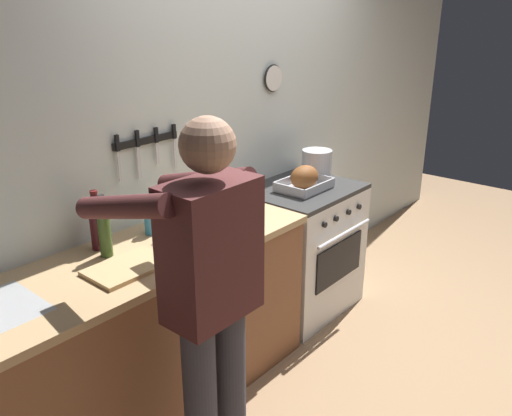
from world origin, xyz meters
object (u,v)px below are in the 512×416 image
(stock_pot, at_px, (317,165))
(bottle_olive_oil, at_px, (105,231))
(cutting_board, at_px, (128,267))
(bottle_wine_red, at_px, (97,225))
(bottle_dish_soap, at_px, (150,219))
(bottle_soy_sauce, at_px, (171,219))
(roasting_pan, at_px, (304,179))
(stove, at_px, (301,248))
(person_cook, at_px, (209,292))

(stock_pot, height_order, bottle_olive_oil, bottle_olive_oil)
(cutting_board, bearing_deg, stock_pot, 4.33)
(cutting_board, bearing_deg, bottle_wine_red, 80.62)
(cutting_board, xyz_separation_m, bottle_wine_red, (0.05, 0.29, 0.12))
(bottle_wine_red, distance_m, bottle_dish_soap, 0.29)
(bottle_wine_red, relative_size, bottle_soy_sauce, 1.35)
(roasting_pan, bearing_deg, stock_pot, 16.18)
(bottle_dish_soap, bearing_deg, stock_pot, -4.79)
(roasting_pan, bearing_deg, bottle_soy_sauce, 175.77)
(stock_pot, height_order, cutting_board, stock_pot)
(stove, distance_m, stock_pot, 0.60)
(stove, height_order, bottle_dish_soap, bottle_dish_soap)
(bottle_wine_red, bearing_deg, roasting_pan, -9.42)
(stock_pot, relative_size, bottle_olive_oil, 0.68)
(person_cook, relative_size, bottle_wine_red, 5.48)
(stove, xyz_separation_m, person_cook, (-1.46, -0.59, 0.50))
(person_cook, distance_m, bottle_dish_soap, 0.80)
(roasting_pan, height_order, cutting_board, roasting_pan)
(bottle_olive_oil, relative_size, bottle_soy_sauce, 1.38)
(stock_pot, relative_size, bottle_dish_soap, 1.03)
(bottle_dish_soap, bearing_deg, stove, -7.62)
(person_cook, xyz_separation_m, bottle_dish_soap, (0.31, 0.74, 0.03))
(stove, xyz_separation_m, roasting_pan, (-0.03, -0.03, 0.52))
(person_cook, xyz_separation_m, bottle_olive_oil, (-0.01, 0.69, 0.08))
(bottle_olive_oil, bearing_deg, person_cook, -89.55)
(bottle_wine_red, relative_size, bottle_dish_soap, 1.48)
(roasting_pan, height_order, bottle_olive_oil, bottle_olive_oil)
(roasting_pan, xyz_separation_m, bottle_dish_soap, (-1.13, 0.19, 0.01))
(person_cook, bearing_deg, bottle_soy_sauce, -33.18)
(stock_pot, bearing_deg, bottle_dish_soap, 175.21)
(roasting_pan, bearing_deg, stove, 46.05)
(person_cook, distance_m, roasting_pan, 1.54)
(stock_pot, bearing_deg, roasting_pan, -163.82)
(cutting_board, relative_size, bottle_wine_red, 1.19)
(stock_pot, bearing_deg, person_cook, -159.60)
(roasting_pan, distance_m, bottle_dish_soap, 1.14)
(roasting_pan, bearing_deg, bottle_olive_oil, 174.57)
(roasting_pan, distance_m, bottle_wine_red, 1.43)
(person_cook, xyz_separation_m, cutting_board, (-0.03, 0.50, -0.04))
(person_cook, bearing_deg, roasting_pan, -72.87)
(stove, distance_m, roasting_pan, 0.52)
(person_cook, xyz_separation_m, roasting_pan, (1.43, 0.55, 0.02))
(bottle_dish_soap, bearing_deg, bottle_soy_sauce, -65.96)
(bottle_olive_oil, height_order, bottle_dish_soap, bottle_olive_oil)
(stove, distance_m, bottle_soy_sauce, 1.24)
(bottle_olive_oil, xyz_separation_m, bottle_dish_soap, (0.31, 0.05, -0.05))
(roasting_pan, bearing_deg, cutting_board, -177.75)
(stove, relative_size, person_cook, 0.54)
(cutting_board, relative_size, bottle_dish_soap, 1.76)
(stock_pot, distance_m, cutting_board, 1.72)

